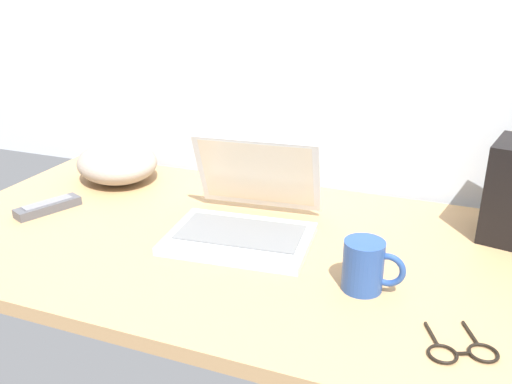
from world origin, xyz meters
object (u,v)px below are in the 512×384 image
at_px(remote_control_near, 48,207).
at_px(cushion, 117,162).
at_px(eyeglasses, 462,352).
at_px(laptop, 246,215).
at_px(coffee_mug, 365,265).

distance_m(remote_control_near, cushion, 0.26).
bearing_deg(eyeglasses, cushion, 153.87).
distance_m(eyeglasses, cushion, 1.06).
bearing_deg(laptop, remote_control_near, -172.66).
height_order(eyeglasses, cushion, cushion).
xyz_separation_m(coffee_mug, cushion, (-0.77, 0.33, 0.00)).
bearing_deg(cushion, eyeglasses, -26.13).
bearing_deg(laptop, eyeglasses, -30.16).
bearing_deg(remote_control_near, laptop, 7.34).
relative_size(laptop, eyeglasses, 2.52).
bearing_deg(coffee_mug, eyeglasses, -36.61).
distance_m(laptop, eyeglasses, 0.55).
xyz_separation_m(coffee_mug, remote_control_near, (-0.80, 0.08, -0.04)).
height_order(remote_control_near, eyeglasses, remote_control_near).
xyz_separation_m(coffee_mug, eyeglasses, (0.18, -0.13, -0.05)).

